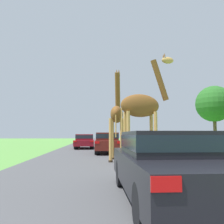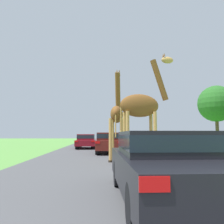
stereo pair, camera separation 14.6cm
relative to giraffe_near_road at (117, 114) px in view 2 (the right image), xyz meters
The scene contains 7 objects.
road 17.35m from the giraffe_near_road, 93.37° to the left, with size 7.08×120.00×0.00m.
giraffe_near_road is the anchor object (origin of this frame).
giraffe_companion 2.40m from the giraffe_near_road, 67.47° to the right, with size 2.49×0.85×4.94m.
car_lead_maroon 7.62m from the giraffe_near_road, 87.41° to the right, with size 1.73×4.80×1.38m.
car_queue_right 5.09m from the giraffe_near_road, 93.66° to the left, with size 1.71×4.50×1.45m.
car_queue_left 10.95m from the giraffe_near_road, 101.48° to the left, with size 1.76×4.56×1.34m.
tree_centre_back 21.26m from the giraffe_near_road, 49.96° to the left, with size 4.49×4.49×7.36m.
Camera 2 is at (0.09, 0.63, 1.32)m, focal length 38.00 mm.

